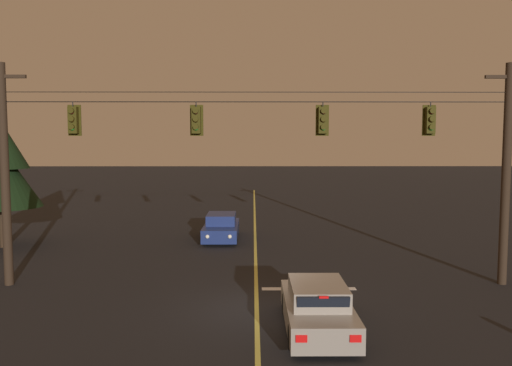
# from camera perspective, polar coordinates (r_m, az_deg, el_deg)

# --- Properties ---
(ground_plane) EXTENTS (180.00, 180.00, 0.00)m
(ground_plane) POSITION_cam_1_polar(r_m,az_deg,el_deg) (16.57, 0.08, -14.00)
(ground_plane) COLOR black
(lane_centre_stripe) EXTENTS (0.14, 60.00, 0.01)m
(lane_centre_stripe) POSITION_cam_1_polar(r_m,az_deg,el_deg) (25.13, -0.07, -7.47)
(lane_centre_stripe) COLOR #D1C64C
(lane_centre_stripe) RESTS_ON ground
(stop_bar_paint) EXTENTS (3.40, 0.36, 0.01)m
(stop_bar_paint) POSITION_cam_1_polar(r_m,az_deg,el_deg) (18.84, 5.94, -11.68)
(stop_bar_paint) COLOR silver
(stop_bar_paint) RESTS_ON ground
(signal_span_assembly) EXTENTS (20.13, 0.32, 8.12)m
(signal_span_assembly) POSITION_cam_1_polar(r_m,az_deg,el_deg) (18.59, 0.02, 1.35)
(signal_span_assembly) COLOR #2D2116
(signal_span_assembly) RESTS_ON ground
(traffic_light_leftmost) EXTENTS (0.48, 0.41, 1.22)m
(traffic_light_leftmost) POSITION_cam_1_polar(r_m,az_deg,el_deg) (19.66, -19.79, 6.64)
(traffic_light_leftmost) COLOR black
(traffic_light_left_inner) EXTENTS (0.48, 0.41, 1.22)m
(traffic_light_left_inner) POSITION_cam_1_polar(r_m,az_deg,el_deg) (18.66, -6.71, 7.01)
(traffic_light_left_inner) COLOR black
(traffic_light_centre) EXTENTS (0.48, 0.41, 1.22)m
(traffic_light_centre) POSITION_cam_1_polar(r_m,az_deg,el_deg) (18.72, 7.49, 6.99)
(traffic_light_centre) COLOR black
(traffic_light_right_inner) EXTENTS (0.48, 0.41, 1.22)m
(traffic_light_right_inner) POSITION_cam_1_polar(r_m,az_deg,el_deg) (19.63, 18.93, 6.67)
(traffic_light_right_inner) COLOR black
(car_waiting_near_lane) EXTENTS (1.80, 4.33, 1.39)m
(car_waiting_near_lane) POSITION_cam_1_polar(r_m,az_deg,el_deg) (14.81, 6.88, -13.69)
(car_waiting_near_lane) COLOR gray
(car_waiting_near_lane) RESTS_ON ground
(car_oncoming_lead) EXTENTS (1.80, 4.42, 1.39)m
(car_oncoming_lead) POSITION_cam_1_polar(r_m,az_deg,el_deg) (27.63, -3.90, -4.99)
(car_oncoming_lead) COLOR navy
(car_oncoming_lead) RESTS_ON ground
(tree_verge_near) EXTENTS (3.86, 3.86, 6.46)m
(tree_verge_near) POSITION_cam_1_polar(r_m,az_deg,el_deg) (28.21, -26.66, 1.60)
(tree_verge_near) COLOR #332316
(tree_verge_near) RESTS_ON ground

